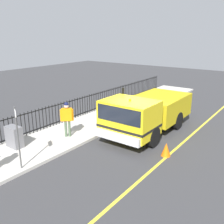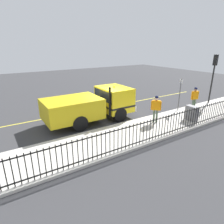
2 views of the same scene
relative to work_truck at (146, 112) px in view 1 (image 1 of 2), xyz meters
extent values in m
plane|color=#38383A|center=(0.04, 0.80, -1.19)|extent=(56.54, 56.54, 0.00)
cube|color=beige|center=(3.12, 0.80, -1.12)|extent=(3.02, 25.70, 0.13)
cube|color=yellow|center=(-2.08, 0.80, -1.19)|extent=(0.12, 23.13, 0.01)
cube|color=yellow|center=(-0.01, 1.53, 0.09)|extent=(2.45, 1.86, 1.60)
cube|color=black|center=(-0.01, 1.53, 0.44)|extent=(2.25, 1.90, 0.70)
cube|color=gold|center=(0.00, -1.60, -0.09)|extent=(2.45, 3.48, 1.24)
cube|color=silver|center=(-0.01, 2.54, -0.56)|extent=(2.32, 0.21, 0.36)
cube|color=black|center=(-0.01, 1.53, -0.26)|extent=(2.47, 1.88, 0.12)
cylinder|color=black|center=(-1.11, 1.25, -0.71)|extent=(0.30, 0.96, 0.96)
cylinder|color=black|center=(1.10, 1.25, -0.71)|extent=(0.30, 0.96, 0.96)
cylinder|color=black|center=(-1.10, -1.60, -0.71)|extent=(0.30, 0.96, 0.96)
cylinder|color=black|center=(1.10, -1.59, -0.71)|extent=(0.30, 0.96, 0.96)
sphere|color=orange|center=(-0.01, 1.53, 0.94)|extent=(0.12, 0.12, 0.12)
cylinder|color=black|center=(1.07, 0.51, 0.25)|extent=(0.14, 0.14, 1.92)
cube|color=orange|center=(2.70, 2.92, 0.08)|extent=(0.51, 0.50, 0.62)
sphere|color=beige|center=(2.70, 2.92, 0.50)|extent=(0.23, 0.23, 0.23)
sphere|color=#14193F|center=(2.70, 2.92, 0.58)|extent=(0.22, 0.22, 0.22)
cylinder|color=#4C6047|center=(2.76, 2.98, -0.64)|extent=(0.12, 0.12, 0.83)
cylinder|color=#4C6047|center=(2.63, 2.86, -0.64)|extent=(0.12, 0.12, 0.83)
cylinder|color=orange|center=(2.89, 3.11, 0.05)|extent=(0.09, 0.09, 0.59)
cylinder|color=orange|center=(2.50, 2.72, 0.05)|extent=(0.09, 0.09, 0.59)
cylinder|color=black|center=(4.45, -10.12, -0.45)|extent=(0.04, 0.04, 1.21)
cylinder|color=black|center=(4.45, -9.90, -0.45)|extent=(0.04, 0.04, 1.21)
cylinder|color=black|center=(4.45, -9.68, -0.45)|extent=(0.04, 0.04, 1.21)
cylinder|color=black|center=(4.45, -9.47, -0.45)|extent=(0.04, 0.04, 1.21)
cylinder|color=black|center=(4.45, -9.25, -0.45)|extent=(0.04, 0.04, 1.21)
cylinder|color=black|center=(4.45, -9.03, -0.45)|extent=(0.04, 0.04, 1.21)
cylinder|color=black|center=(4.45, -8.81, -0.45)|extent=(0.04, 0.04, 1.21)
cylinder|color=black|center=(4.45, -8.59, -0.45)|extent=(0.04, 0.04, 1.21)
cylinder|color=black|center=(4.45, -8.37, -0.45)|extent=(0.04, 0.04, 1.21)
cylinder|color=black|center=(4.45, -8.16, -0.45)|extent=(0.04, 0.04, 1.21)
cylinder|color=black|center=(4.45, -7.94, -0.45)|extent=(0.04, 0.04, 1.21)
cylinder|color=black|center=(4.45, -7.72, -0.45)|extent=(0.04, 0.04, 1.21)
cylinder|color=black|center=(4.45, -7.50, -0.45)|extent=(0.04, 0.04, 1.21)
cylinder|color=black|center=(4.45, -7.28, -0.45)|extent=(0.04, 0.04, 1.21)
cylinder|color=black|center=(4.45, -7.06, -0.45)|extent=(0.04, 0.04, 1.21)
cylinder|color=black|center=(4.45, -6.84, -0.45)|extent=(0.04, 0.04, 1.21)
cylinder|color=black|center=(4.45, -6.63, -0.45)|extent=(0.04, 0.04, 1.21)
cylinder|color=black|center=(4.45, -6.41, -0.45)|extent=(0.04, 0.04, 1.21)
cylinder|color=black|center=(4.45, -6.19, -0.45)|extent=(0.04, 0.04, 1.21)
cylinder|color=black|center=(4.45, -5.97, -0.45)|extent=(0.04, 0.04, 1.21)
cylinder|color=black|center=(4.45, -5.75, -0.45)|extent=(0.04, 0.04, 1.21)
cylinder|color=black|center=(4.45, -5.53, -0.45)|extent=(0.04, 0.04, 1.21)
cylinder|color=black|center=(4.45, -5.32, -0.45)|extent=(0.04, 0.04, 1.21)
cylinder|color=black|center=(4.45, -5.10, -0.45)|extent=(0.04, 0.04, 1.21)
cylinder|color=black|center=(4.45, -4.88, -0.45)|extent=(0.04, 0.04, 1.21)
cylinder|color=black|center=(4.45, -4.66, -0.45)|extent=(0.04, 0.04, 1.21)
cylinder|color=black|center=(4.45, -4.44, -0.45)|extent=(0.04, 0.04, 1.21)
cylinder|color=black|center=(4.45, -4.22, -0.45)|extent=(0.04, 0.04, 1.21)
cylinder|color=black|center=(4.45, -4.01, -0.45)|extent=(0.04, 0.04, 1.21)
cylinder|color=black|center=(4.45, -3.79, -0.45)|extent=(0.04, 0.04, 1.21)
cylinder|color=black|center=(4.45, -3.57, -0.45)|extent=(0.04, 0.04, 1.21)
cylinder|color=black|center=(4.45, -3.35, -0.45)|extent=(0.04, 0.04, 1.21)
cylinder|color=black|center=(4.45, -3.13, -0.45)|extent=(0.04, 0.04, 1.21)
cylinder|color=black|center=(4.45, -2.91, -0.45)|extent=(0.04, 0.04, 1.21)
cylinder|color=black|center=(4.45, -2.69, -0.45)|extent=(0.04, 0.04, 1.21)
cylinder|color=black|center=(4.45, -2.48, -0.45)|extent=(0.04, 0.04, 1.21)
cylinder|color=black|center=(4.45, -2.26, -0.45)|extent=(0.04, 0.04, 1.21)
cylinder|color=black|center=(4.45, -2.04, -0.45)|extent=(0.04, 0.04, 1.21)
cylinder|color=black|center=(4.45, -1.82, -0.45)|extent=(0.04, 0.04, 1.21)
cylinder|color=black|center=(4.45, -1.60, -0.45)|extent=(0.04, 0.04, 1.21)
cylinder|color=black|center=(4.45, -1.38, -0.45)|extent=(0.04, 0.04, 1.21)
cylinder|color=black|center=(4.45, -1.17, -0.45)|extent=(0.04, 0.04, 1.21)
cylinder|color=black|center=(4.45, -0.95, -0.45)|extent=(0.04, 0.04, 1.21)
cylinder|color=black|center=(4.45, -0.73, -0.45)|extent=(0.04, 0.04, 1.21)
cylinder|color=black|center=(4.45, -0.51, -0.45)|extent=(0.04, 0.04, 1.21)
cylinder|color=black|center=(4.45, -0.29, -0.45)|extent=(0.04, 0.04, 1.21)
cylinder|color=black|center=(4.45, -0.07, -0.45)|extent=(0.04, 0.04, 1.21)
cylinder|color=black|center=(4.45, 0.15, -0.45)|extent=(0.04, 0.04, 1.21)
cylinder|color=black|center=(4.45, 0.36, -0.45)|extent=(0.04, 0.04, 1.21)
cylinder|color=black|center=(4.45, 0.58, -0.45)|extent=(0.04, 0.04, 1.21)
cylinder|color=black|center=(4.45, 0.80, -0.45)|extent=(0.04, 0.04, 1.21)
cylinder|color=black|center=(4.45, 1.02, -0.45)|extent=(0.04, 0.04, 1.21)
cylinder|color=black|center=(4.45, 1.24, -0.45)|extent=(0.04, 0.04, 1.21)
cylinder|color=black|center=(4.45, 1.46, -0.45)|extent=(0.04, 0.04, 1.21)
cylinder|color=black|center=(4.45, 1.67, -0.45)|extent=(0.04, 0.04, 1.21)
cylinder|color=black|center=(4.45, 1.89, -0.45)|extent=(0.04, 0.04, 1.21)
cylinder|color=black|center=(4.45, 2.11, -0.45)|extent=(0.04, 0.04, 1.21)
cylinder|color=black|center=(4.45, 2.33, -0.45)|extent=(0.04, 0.04, 1.21)
cylinder|color=black|center=(4.45, 2.55, -0.45)|extent=(0.04, 0.04, 1.21)
cylinder|color=black|center=(4.45, 2.77, -0.45)|extent=(0.04, 0.04, 1.21)
cylinder|color=black|center=(4.45, 2.98, -0.45)|extent=(0.04, 0.04, 1.21)
cylinder|color=black|center=(4.45, 3.20, -0.45)|extent=(0.04, 0.04, 1.21)
cylinder|color=black|center=(4.45, 3.42, -0.45)|extent=(0.04, 0.04, 1.21)
cylinder|color=black|center=(4.45, 3.64, -0.45)|extent=(0.04, 0.04, 1.21)
cylinder|color=black|center=(4.45, 3.86, -0.45)|extent=(0.04, 0.04, 1.21)
cylinder|color=black|center=(4.45, 4.08, -0.45)|extent=(0.04, 0.04, 1.21)
cylinder|color=black|center=(4.45, 4.30, -0.45)|extent=(0.04, 0.04, 1.21)
cylinder|color=black|center=(4.45, 4.51, -0.45)|extent=(0.04, 0.04, 1.21)
cylinder|color=black|center=(4.45, 4.73, -0.45)|extent=(0.04, 0.04, 1.21)
cylinder|color=black|center=(4.45, 4.95, -0.45)|extent=(0.04, 0.04, 1.21)
cylinder|color=black|center=(4.45, 5.17, -0.45)|extent=(0.04, 0.04, 1.21)
cylinder|color=black|center=(4.45, 5.39, -0.45)|extent=(0.04, 0.04, 1.21)
cube|color=black|center=(4.45, 0.80, 0.06)|extent=(0.04, 21.84, 0.04)
cube|color=black|center=(4.45, 0.80, -0.91)|extent=(0.04, 21.84, 0.04)
cube|color=slate|center=(3.72, 5.18, -0.58)|extent=(0.77, 0.44, 0.96)
cone|color=orange|center=(-1.99, 1.73, -0.90)|extent=(0.41, 0.41, 0.58)
cylinder|color=#4C4C4C|center=(1.86, 6.15, 0.15)|extent=(0.06, 0.06, 2.41)
cube|color=white|center=(1.86, 6.15, 1.15)|extent=(0.45, 0.27, 0.24)
camera|label=1|loc=(-5.92, 10.95, 3.76)|focal=40.42mm
camera|label=2|loc=(10.97, -5.66, 3.66)|focal=31.03mm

